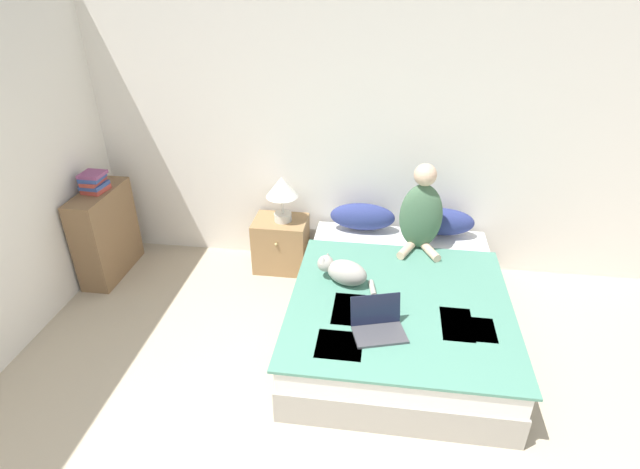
# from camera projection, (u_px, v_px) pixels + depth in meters

# --- Properties ---
(wall_back) EXTENTS (5.69, 0.05, 2.55)m
(wall_back) POSITION_uv_depth(u_px,v_px,m) (352.00, 133.00, 4.38)
(wall_back) COLOR silver
(wall_back) RESTS_ON ground_plane
(bed) EXTENTS (1.60, 2.03, 0.44)m
(bed) POSITION_uv_depth(u_px,v_px,m) (398.00, 310.00, 3.89)
(bed) COLOR #9E998E
(bed) RESTS_ON ground_plane
(pillow_near) EXTENTS (0.59, 0.22, 0.25)m
(pillow_near) POSITION_uv_depth(u_px,v_px,m) (362.00, 217.00, 4.53)
(pillow_near) COLOR navy
(pillow_near) RESTS_ON bed
(pillow_far) EXTENTS (0.59, 0.22, 0.25)m
(pillow_far) POSITION_uv_depth(u_px,v_px,m) (441.00, 222.00, 4.44)
(pillow_far) COLOR navy
(pillow_far) RESTS_ON bed
(person_sitting) EXTENTS (0.36, 0.35, 0.76)m
(person_sitting) POSITION_uv_depth(u_px,v_px,m) (421.00, 213.00, 4.14)
(person_sitting) COLOR #476B4C
(person_sitting) RESTS_ON bed
(cat_tabby) EXTENTS (0.47, 0.31, 0.20)m
(cat_tabby) POSITION_uv_depth(u_px,v_px,m) (344.00, 271.00, 3.79)
(cat_tabby) COLOR #A8A399
(cat_tabby) RESTS_ON bed
(laptop_open) EXTENTS (0.40, 0.35, 0.23)m
(laptop_open) POSITION_uv_depth(u_px,v_px,m) (378.00, 326.00, 3.31)
(laptop_open) COLOR #424247
(laptop_open) RESTS_ON bed
(nightstand) EXTENTS (0.49, 0.40, 0.50)m
(nightstand) POSITION_uv_depth(u_px,v_px,m) (281.00, 244.00, 4.72)
(nightstand) COLOR #937047
(nightstand) RESTS_ON ground_plane
(table_lamp) EXTENTS (0.29, 0.29, 0.43)m
(table_lamp) POSITION_uv_depth(u_px,v_px,m) (282.00, 190.00, 4.45)
(table_lamp) COLOR beige
(table_lamp) RESTS_ON nightstand
(bookshelf) EXTENTS (0.26, 0.72, 0.83)m
(bookshelf) POSITION_uv_depth(u_px,v_px,m) (106.00, 233.00, 4.56)
(bookshelf) COLOR brown
(bookshelf) RESTS_ON ground_plane
(book_stack_top) EXTENTS (0.20, 0.22, 0.17)m
(book_stack_top) POSITION_uv_depth(u_px,v_px,m) (94.00, 182.00, 4.32)
(book_stack_top) COLOR #B24238
(book_stack_top) RESTS_ON bookshelf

